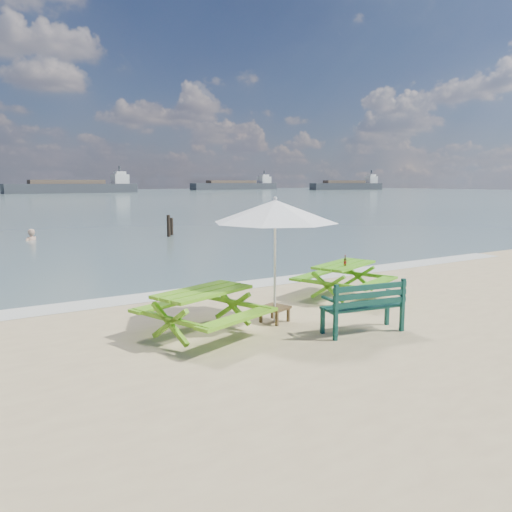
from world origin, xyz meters
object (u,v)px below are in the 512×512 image
picnic_table_left (203,314)px  beer_bottle (345,262)px  side_table (275,314)px  picnic_table_right (344,282)px  patio_umbrella (275,211)px  swimmer (32,248)px  park_bench (362,317)px

picnic_table_left → beer_bottle: (3.69, 0.65, 0.48)m
side_table → picnic_table_left: bearing=-175.9°
picnic_table_right → patio_umbrella: bearing=-162.1°
picnic_table_left → swimmer: (-0.46, 16.73, -0.75)m
side_table → beer_bottle: bearing=13.9°
park_bench → picnic_table_right: bearing=55.7°
picnic_table_right → park_bench: bearing=-124.3°
swimmer → picnic_table_right: bearing=-74.7°
park_bench → swimmer: park_bench is taller
park_bench → side_table: 1.63m
patio_umbrella → beer_bottle: size_ratio=12.67×
beer_bottle → patio_umbrella: bearing=-166.1°
park_bench → swimmer: bearing=99.2°
picnic_table_left → side_table: picnic_table_left is taller
patio_umbrella → swimmer: 16.91m
beer_bottle → picnic_table_left: bearing=-170.0°
side_table → patio_umbrella: size_ratio=0.20×
picnic_table_right → swimmer: picnic_table_right is taller
picnic_table_left → patio_umbrella: (1.51, 0.11, 1.67)m
picnic_table_left → beer_bottle: beer_bottle is taller
picnic_table_right → park_bench: park_bench is taller
patio_umbrella → side_table: bearing=90.0°
park_bench → patio_umbrella: size_ratio=0.51×
picnic_table_right → patio_umbrella: (-2.36, -0.76, 1.68)m
swimmer → side_table: bearing=-83.2°
beer_bottle → swimmer: 16.66m
swimmer → park_bench: bearing=-80.8°
picnic_table_left → swimmer: picnic_table_left is taller
park_bench → beer_bottle: (1.24, 1.86, 0.59)m
park_bench → swimmer: (-2.91, 17.95, -0.63)m
park_bench → beer_bottle: beer_bottle is taller
park_bench → beer_bottle: size_ratio=6.49×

